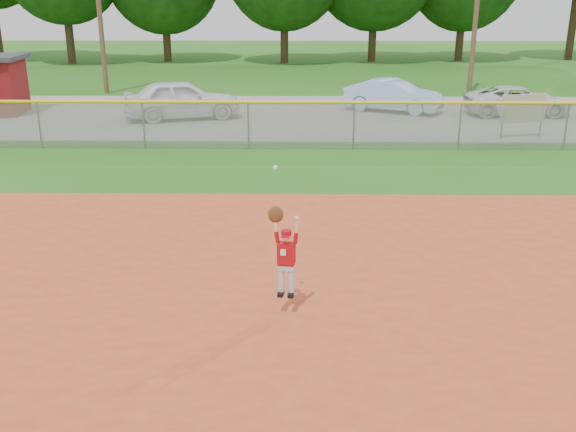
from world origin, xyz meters
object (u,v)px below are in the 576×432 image
Objects in this scene: car_white_a at (182,99)px; ballplayer at (285,252)px; car_blue at (393,96)px; sponsor_sign at (523,110)px; car_white_b at (518,101)px.

car_white_a is 16.86m from ballplayer.
sponsor_sign is at bearing -119.02° from car_blue.
car_white_a reaches higher than car_white_b.
car_white_b is 2.51× the size of sponsor_sign.
car_blue is at bearing 81.22° from car_white_b.
car_white_b is at bearing -72.61° from car_blue.
ballplayer is at bearing 152.16° from car_white_b.
car_white_b is at bearing -102.69° from car_white_a.
car_white_a is 1.08× the size of car_white_b.
car_white_a reaches higher than sponsor_sign.
sponsor_sign is (3.64, -5.21, 0.32)m from car_blue.
car_white_b is 4.66m from sponsor_sign.
sponsor_sign is at bearing -122.81° from car_white_a.
car_white_b is at bearing 73.79° from sponsor_sign.
sponsor_sign is at bearing 58.79° from ballplayer.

